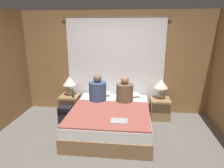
{
  "coord_description": "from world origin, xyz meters",
  "views": [
    {
      "loc": [
        0.45,
        -3.11,
        2.13
      ],
      "look_at": [
        0.0,
        0.98,
        0.93
      ],
      "focal_mm": 32.0,
      "sensor_mm": 36.0,
      "label": 1
    }
  ],
  "objects_px": {
    "person_left_in_bed": "(98,90)",
    "backpack_on_floor": "(66,114)",
    "person_right_in_bed": "(125,92)",
    "nightstand_left": "(70,105)",
    "laptop_on_bed": "(119,121)",
    "beer_bottle_on_left_stand": "(73,94)",
    "pillow_right": "(129,94)",
    "nightstand_right": "(160,108)",
    "pillow_left": "(100,93)",
    "lamp_right": "(161,86)",
    "bed": "(110,119)",
    "lamp_left": "(70,83)"
  },
  "relations": [
    {
      "from": "nightstand_right",
      "to": "beer_bottle_on_left_stand",
      "type": "bearing_deg",
      "value": -176.27
    },
    {
      "from": "lamp_left",
      "to": "pillow_left",
      "type": "distance_m",
      "value": 0.78
    },
    {
      "from": "person_right_in_bed",
      "to": "person_left_in_bed",
      "type": "bearing_deg",
      "value": 180.0
    },
    {
      "from": "pillow_right",
      "to": "person_right_in_bed",
      "type": "distance_m",
      "value": 0.42
    },
    {
      "from": "person_right_in_bed",
      "to": "nightstand_left",
      "type": "bearing_deg",
      "value": 168.29
    },
    {
      "from": "pillow_right",
      "to": "pillow_left",
      "type": "bearing_deg",
      "value": 180.0
    },
    {
      "from": "person_left_in_bed",
      "to": "person_right_in_bed",
      "type": "bearing_deg",
      "value": 0.0
    },
    {
      "from": "nightstand_left",
      "to": "pillow_right",
      "type": "bearing_deg",
      "value": 3.33
    },
    {
      "from": "nightstand_left",
      "to": "person_left_in_bed",
      "type": "distance_m",
      "value": 0.95
    },
    {
      "from": "person_left_in_bed",
      "to": "beer_bottle_on_left_stand",
      "type": "bearing_deg",
      "value": 166.53
    },
    {
      "from": "bed",
      "to": "laptop_on_bed",
      "type": "bearing_deg",
      "value": -69.85
    },
    {
      "from": "nightstand_right",
      "to": "beer_bottle_on_left_stand",
      "type": "xyz_separation_m",
      "value": [
        -2.07,
        -0.13,
        0.34
      ]
    },
    {
      "from": "person_left_in_bed",
      "to": "backpack_on_floor",
      "type": "relative_size",
      "value": 1.63
    },
    {
      "from": "beer_bottle_on_left_stand",
      "to": "person_left_in_bed",
      "type": "bearing_deg",
      "value": -13.47
    },
    {
      "from": "pillow_right",
      "to": "backpack_on_floor",
      "type": "relative_size",
      "value": 1.42
    },
    {
      "from": "bed",
      "to": "laptop_on_bed",
      "type": "distance_m",
      "value": 0.72
    },
    {
      "from": "nightstand_right",
      "to": "laptop_on_bed",
      "type": "height_order",
      "value": "laptop_on_bed"
    },
    {
      "from": "nightstand_right",
      "to": "lamp_left",
      "type": "bearing_deg",
      "value": 178.44
    },
    {
      "from": "nightstand_right",
      "to": "person_left_in_bed",
      "type": "xyz_separation_m",
      "value": [
        -1.44,
        -0.28,
        0.49
      ]
    },
    {
      "from": "nightstand_right",
      "to": "backpack_on_floor",
      "type": "height_order",
      "value": "nightstand_right"
    },
    {
      "from": "lamp_right",
      "to": "person_right_in_bed",
      "type": "distance_m",
      "value": 0.9
    },
    {
      "from": "laptop_on_bed",
      "to": "lamp_right",
      "type": "bearing_deg",
      "value": 57.51
    },
    {
      "from": "bed",
      "to": "nightstand_right",
      "type": "xyz_separation_m",
      "value": [
        1.1,
        0.7,
        0.0
      ]
    },
    {
      "from": "person_left_in_bed",
      "to": "nightstand_right",
      "type": "bearing_deg",
      "value": 11.16
    },
    {
      "from": "beer_bottle_on_left_stand",
      "to": "backpack_on_floor",
      "type": "relative_size",
      "value": 0.61
    },
    {
      "from": "person_right_in_bed",
      "to": "nightstand_right",
      "type": "bearing_deg",
      "value": 18.88
    },
    {
      "from": "nightstand_left",
      "to": "nightstand_right",
      "type": "height_order",
      "value": "same"
    },
    {
      "from": "lamp_right",
      "to": "pillow_right",
      "type": "bearing_deg",
      "value": 178.08
    },
    {
      "from": "nightstand_right",
      "to": "person_right_in_bed",
      "type": "relative_size",
      "value": 0.79
    },
    {
      "from": "pillow_right",
      "to": "nightstand_left",
      "type": "bearing_deg",
      "value": -176.67
    },
    {
      "from": "person_left_in_bed",
      "to": "nightstand_left",
      "type": "bearing_deg",
      "value": 159.52
    },
    {
      "from": "nightstand_right",
      "to": "lamp_left",
      "type": "relative_size",
      "value": 1.04
    },
    {
      "from": "pillow_right",
      "to": "laptop_on_bed",
      "type": "xyz_separation_m",
      "value": [
        -0.13,
        -1.4,
        -0.02
      ]
    },
    {
      "from": "nightstand_right",
      "to": "person_left_in_bed",
      "type": "bearing_deg",
      "value": -168.84
    },
    {
      "from": "bed",
      "to": "person_right_in_bed",
      "type": "distance_m",
      "value": 0.69
    },
    {
      "from": "backpack_on_floor",
      "to": "nightstand_right",
      "type": "bearing_deg",
      "value": 12.62
    },
    {
      "from": "nightstand_right",
      "to": "bed",
      "type": "bearing_deg",
      "value": -147.63
    },
    {
      "from": "nightstand_right",
      "to": "pillow_left",
      "type": "bearing_deg",
      "value": 176.67
    },
    {
      "from": "lamp_left",
      "to": "person_right_in_bed",
      "type": "distance_m",
      "value": 1.42
    },
    {
      "from": "nightstand_right",
      "to": "pillow_left",
      "type": "xyz_separation_m",
      "value": [
        -1.46,
        0.08,
        0.3
      ]
    },
    {
      "from": "nightstand_right",
      "to": "person_right_in_bed",
      "type": "distance_m",
      "value": 1.0
    },
    {
      "from": "person_right_in_bed",
      "to": "laptop_on_bed",
      "type": "height_order",
      "value": "person_right_in_bed"
    },
    {
      "from": "person_right_in_bed",
      "to": "backpack_on_floor",
      "type": "height_order",
      "value": "person_right_in_bed"
    },
    {
      "from": "lamp_right",
      "to": "pillow_left",
      "type": "distance_m",
      "value": 1.48
    },
    {
      "from": "lamp_left",
      "to": "backpack_on_floor",
      "type": "height_order",
      "value": "lamp_left"
    },
    {
      "from": "person_left_in_bed",
      "to": "pillow_right",
      "type": "bearing_deg",
      "value": 27.9
    },
    {
      "from": "nightstand_left",
      "to": "laptop_on_bed",
      "type": "bearing_deg",
      "value": -44.72
    },
    {
      "from": "person_left_in_bed",
      "to": "backpack_on_floor",
      "type": "bearing_deg",
      "value": -164.47
    },
    {
      "from": "nightstand_left",
      "to": "pillow_left",
      "type": "height_order",
      "value": "pillow_left"
    },
    {
      "from": "lamp_left",
      "to": "beer_bottle_on_left_stand",
      "type": "distance_m",
      "value": 0.31
    }
  ]
}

